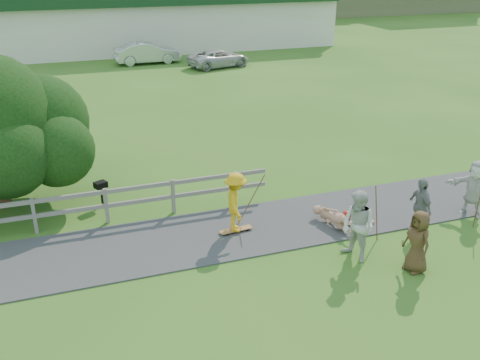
{
  "coord_description": "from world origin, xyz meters",
  "views": [
    {
      "loc": [
        -2.95,
        -11.34,
        7.43
      ],
      "look_at": [
        1.71,
        2.0,
        1.38
      ],
      "focal_mm": 40.0,
      "sensor_mm": 36.0,
      "label": 1
    }
  ],
  "objects_px": {
    "spectator_b": "(420,207)",
    "car_silver": "(147,53)",
    "skater_rider": "(236,206)",
    "spectator_a": "(358,226)",
    "car_white": "(219,58)",
    "bbq": "(102,194)",
    "skater_fallen": "(335,219)",
    "spectator_d": "(474,188)",
    "spectator_c": "(418,242)"
  },
  "relations": [
    {
      "from": "spectator_b",
      "to": "car_silver",
      "type": "distance_m",
      "value": 27.84
    },
    {
      "from": "skater_rider",
      "to": "spectator_a",
      "type": "distance_m",
      "value": 3.44
    },
    {
      "from": "car_white",
      "to": "spectator_b",
      "type": "bearing_deg",
      "value": 161.75
    },
    {
      "from": "skater_rider",
      "to": "spectator_b",
      "type": "relative_size",
      "value": 1.02
    },
    {
      "from": "bbq",
      "to": "skater_rider",
      "type": "bearing_deg",
      "value": -67.09
    },
    {
      "from": "skater_fallen",
      "to": "car_white",
      "type": "height_order",
      "value": "car_white"
    },
    {
      "from": "spectator_a",
      "to": "spectator_d",
      "type": "bearing_deg",
      "value": 85.31
    },
    {
      "from": "skater_fallen",
      "to": "car_white",
      "type": "distance_m",
      "value": 24.03
    },
    {
      "from": "bbq",
      "to": "car_white",
      "type": "bearing_deg",
      "value": 38.69
    },
    {
      "from": "skater_fallen",
      "to": "spectator_d",
      "type": "xyz_separation_m",
      "value": [
        4.34,
        -0.62,
        0.58
      ]
    },
    {
      "from": "spectator_d",
      "to": "car_white",
      "type": "relative_size",
      "value": 0.4
    },
    {
      "from": "skater_rider",
      "to": "skater_fallen",
      "type": "bearing_deg",
      "value": -90.84
    },
    {
      "from": "car_white",
      "to": "skater_rider",
      "type": "bearing_deg",
      "value": 149.79
    },
    {
      "from": "spectator_a",
      "to": "bbq",
      "type": "xyz_separation_m",
      "value": [
        -5.92,
        5.49,
        -0.56
      ]
    },
    {
      "from": "skater_rider",
      "to": "spectator_d",
      "type": "relative_size",
      "value": 0.99
    },
    {
      "from": "skater_fallen",
      "to": "spectator_c",
      "type": "bearing_deg",
      "value": -88.2
    },
    {
      "from": "spectator_a",
      "to": "spectator_b",
      "type": "xyz_separation_m",
      "value": [
        2.37,
        0.63,
        -0.11
      ]
    },
    {
      "from": "skater_rider",
      "to": "spectator_c",
      "type": "distance_m",
      "value": 4.92
    },
    {
      "from": "car_silver",
      "to": "spectator_c",
      "type": "bearing_deg",
      "value": -178.94
    },
    {
      "from": "spectator_a",
      "to": "bbq",
      "type": "distance_m",
      "value": 8.09
    },
    {
      "from": "spectator_c",
      "to": "car_white",
      "type": "relative_size",
      "value": 0.37
    },
    {
      "from": "spectator_d",
      "to": "car_white",
      "type": "bearing_deg",
      "value": 149.27
    },
    {
      "from": "spectator_a",
      "to": "spectator_c",
      "type": "xyz_separation_m",
      "value": [
        1.12,
        -0.97,
        -0.14
      ]
    },
    {
      "from": "skater_fallen",
      "to": "spectator_b",
      "type": "bearing_deg",
      "value": -42.73
    },
    {
      "from": "spectator_d",
      "to": "bbq",
      "type": "distance_m",
      "value": 11.45
    },
    {
      "from": "car_silver",
      "to": "skater_rider",
      "type": "bearing_deg",
      "value": 173.45
    },
    {
      "from": "spectator_c",
      "to": "spectator_b",
      "type": "bearing_deg",
      "value": 137.12
    },
    {
      "from": "spectator_a",
      "to": "car_silver",
      "type": "distance_m",
      "value": 28.34
    },
    {
      "from": "spectator_c",
      "to": "spectator_d",
      "type": "bearing_deg",
      "value": 115.24
    },
    {
      "from": "skater_fallen",
      "to": "spectator_d",
      "type": "relative_size",
      "value": 0.93
    },
    {
      "from": "spectator_d",
      "to": "car_silver",
      "type": "xyz_separation_m",
      "value": [
        -5.0,
        27.25,
        -0.12
      ]
    },
    {
      "from": "skater_rider",
      "to": "bbq",
      "type": "height_order",
      "value": "skater_rider"
    },
    {
      "from": "skater_fallen",
      "to": "car_silver",
      "type": "relative_size",
      "value": 0.36
    },
    {
      "from": "spectator_c",
      "to": "car_silver",
      "type": "height_order",
      "value": "spectator_c"
    },
    {
      "from": "skater_rider",
      "to": "spectator_c",
      "type": "xyz_separation_m",
      "value": [
        3.62,
        -3.33,
        -0.05
      ]
    },
    {
      "from": "car_silver",
      "to": "car_white",
      "type": "xyz_separation_m",
      "value": [
        4.48,
        -2.9,
        -0.15
      ]
    },
    {
      "from": "car_silver",
      "to": "car_white",
      "type": "bearing_deg",
      "value": -124.77
    },
    {
      "from": "skater_rider",
      "to": "skater_fallen",
      "type": "height_order",
      "value": "skater_rider"
    },
    {
      "from": "car_silver",
      "to": "bbq",
      "type": "relative_size",
      "value": 5.74
    },
    {
      "from": "skater_fallen",
      "to": "spectator_d",
      "type": "bearing_deg",
      "value": -23.16
    },
    {
      "from": "spectator_b",
      "to": "bbq",
      "type": "height_order",
      "value": "spectator_b"
    },
    {
      "from": "spectator_a",
      "to": "car_silver",
      "type": "bearing_deg",
      "value": 162.85
    },
    {
      "from": "skater_rider",
      "to": "car_silver",
      "type": "relative_size",
      "value": 0.38
    },
    {
      "from": "spectator_b",
      "to": "car_white",
      "type": "bearing_deg",
      "value": -178.42
    },
    {
      "from": "skater_fallen",
      "to": "car_silver",
      "type": "bearing_deg",
      "value": 76.39
    },
    {
      "from": "spectator_c",
      "to": "car_white",
      "type": "xyz_separation_m",
      "value": [
        3.0,
        26.41,
        -0.21
      ]
    },
    {
      "from": "spectator_a",
      "to": "skater_fallen",
      "type": "bearing_deg",
      "value": 151.8
    },
    {
      "from": "spectator_c",
      "to": "car_silver",
      "type": "relative_size",
      "value": 0.36
    },
    {
      "from": "bbq",
      "to": "spectator_a",
      "type": "bearing_deg",
      "value": -67.43
    },
    {
      "from": "spectator_b",
      "to": "bbq",
      "type": "xyz_separation_m",
      "value": [
        -8.28,
        4.86,
        -0.45
      ]
    }
  ]
}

